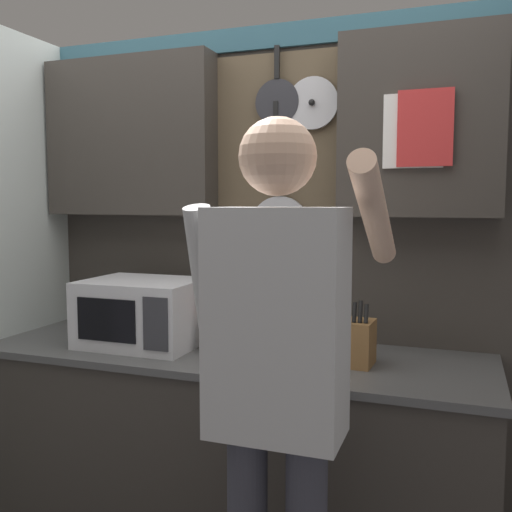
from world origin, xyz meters
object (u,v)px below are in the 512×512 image
object	(u,v)px
knife_block	(358,342)
person	(278,368)
utensil_crock	(213,330)
microwave	(143,312)

from	to	relation	value
knife_block	person	xyz separation A→B (m)	(-0.13, -0.61, 0.06)
utensil_crock	person	distance (m)	0.78
person	utensil_crock	bearing A→B (deg)	128.00
knife_block	utensil_crock	distance (m)	0.61
person	microwave	bearing A→B (deg)	142.97
microwave	utensil_crock	size ratio (longest dim) A/B	1.46
microwave	knife_block	xyz separation A→B (m)	(0.94, 0.00, -0.05)
knife_block	utensil_crock	size ratio (longest dim) A/B	0.75
knife_block	person	bearing A→B (deg)	-101.55
microwave	person	distance (m)	1.02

